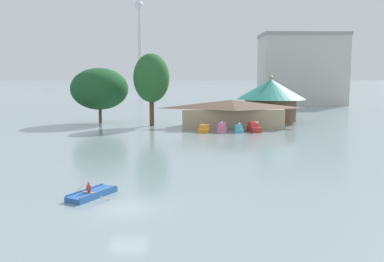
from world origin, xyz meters
TOP-DOWN VIEW (x-y plane):
  - ground_plane at (0.00, 0.00)m, footprint 2000.00×2000.00m
  - rowboat_with_rower at (-2.86, 2.75)m, footprint 3.60×4.11m
  - pedal_boat_orange at (6.82, 37.73)m, footprint 2.01×2.67m
  - pedal_boat_pink at (9.49, 37.76)m, footprint 1.54×2.44m
  - pedal_boat_cyan at (12.13, 37.99)m, footprint 1.47×2.89m
  - pedal_boat_red at (14.53, 38.17)m, footprint 2.04×3.07m
  - boathouse at (11.68, 44.16)m, footprint 17.77×8.08m
  - green_roof_pavilion at (20.27, 53.98)m, footprint 13.13×13.13m
  - shoreline_tree_tall_left at (-11.46, 50.63)m, footprint 10.32×10.32m
  - shoreline_tree_mid at (-1.80, 46.60)m, footprint 6.16×6.16m
  - background_building_block at (39.86, 103.67)m, footprint 25.24×14.45m
  - distant_broadcast_tower at (-28.95, 300.27)m, footprint 6.23×6.23m

SIDE VIEW (x-z plane):
  - ground_plane at x=0.00m, z-range 0.00..0.00m
  - rowboat_with_rower at x=-2.86m, z-range -0.56..0.99m
  - pedal_boat_cyan at x=12.13m, z-range -0.33..1.23m
  - pedal_boat_orange at x=6.82m, z-range -0.25..1.18m
  - pedal_boat_pink at x=9.49m, z-range -0.30..1.45m
  - pedal_boat_red at x=14.53m, z-range -0.25..1.46m
  - boathouse at x=11.68m, z-range 0.11..4.70m
  - green_roof_pavilion at x=20.27m, z-range 0.25..8.88m
  - shoreline_tree_tall_left at x=-11.46m, z-range 1.25..11.24m
  - shoreline_tree_mid at x=-1.80m, z-range 1.98..14.35m
  - background_building_block at x=39.86m, z-range 0.02..21.34m
  - distant_broadcast_tower at x=-28.95m, z-range -17.02..118.37m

